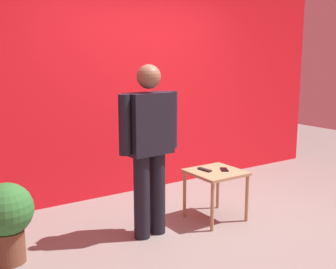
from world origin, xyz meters
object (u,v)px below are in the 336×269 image
object	(u,v)px
standing_person	(149,142)
cell_phone	(224,170)
tv_remote	(205,170)
potted_plant	(7,216)
side_table	(216,178)

from	to	relation	value
standing_person	cell_phone	world-z (taller)	standing_person
tv_remote	potted_plant	bearing A→B (deg)	168.48
standing_person	potted_plant	xyz separation A→B (m)	(-1.26, 0.18, -0.51)
tv_remote	potted_plant	size ratio (longest dim) A/B	0.25
tv_remote	potted_plant	xyz separation A→B (m)	(-1.96, 0.13, -0.13)
standing_person	cell_phone	size ratio (longest dim) A/B	11.33
standing_person	side_table	world-z (taller)	standing_person
cell_phone	side_table	bearing A→B (deg)	-163.19
cell_phone	potted_plant	world-z (taller)	potted_plant
potted_plant	standing_person	bearing A→B (deg)	-8.06
standing_person	side_table	size ratio (longest dim) A/B	3.11
side_table	cell_phone	xyz separation A→B (m)	(0.09, -0.02, 0.08)
cell_phone	tv_remote	xyz separation A→B (m)	(-0.19, 0.10, 0.01)
standing_person	tv_remote	bearing A→B (deg)	3.66
side_table	potted_plant	world-z (taller)	potted_plant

